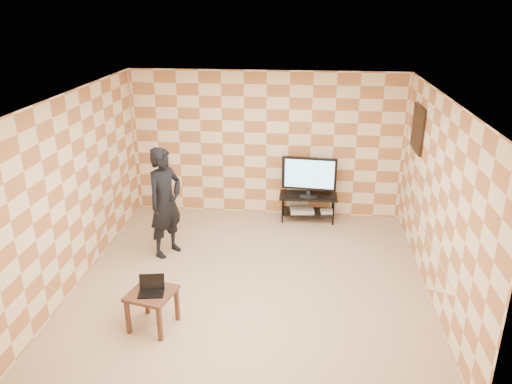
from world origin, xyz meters
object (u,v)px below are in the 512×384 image
at_px(tv, 309,174).
at_px(person, 165,202).
at_px(tv_stand, 308,202).
at_px(side_table, 152,298).

bearing_deg(tv, person, -145.87).
distance_m(tv_stand, tv, 0.53).
height_order(tv_stand, person, person).
relative_size(tv_stand, side_table, 1.65).
bearing_deg(tv, side_table, -119.04).
bearing_deg(side_table, tv_stand, 60.99).
bearing_deg(tv_stand, tv, -84.87).
distance_m(side_table, person, 2.01).
xyz_separation_m(side_table, person, (-0.33, 1.93, 0.48)).
relative_size(tv_stand, tv, 1.06).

